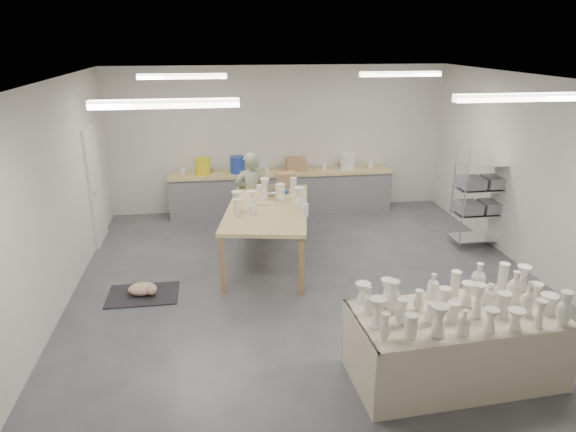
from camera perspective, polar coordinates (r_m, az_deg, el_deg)
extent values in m
plane|color=#424449|center=(7.56, 3.06, -8.61)|extent=(8.00, 8.00, 0.00)
cube|color=white|center=(6.70, 3.53, 14.60)|extent=(7.00, 8.00, 0.02)
cube|color=silver|center=(10.82, -0.98, 8.49)|extent=(7.00, 0.02, 3.00)
cube|color=silver|center=(3.53, 16.90, -16.96)|extent=(7.00, 0.02, 3.00)
cube|color=silver|center=(7.17, -25.28, 0.91)|extent=(0.02, 8.00, 3.00)
cube|color=silver|center=(8.40, 27.41, 3.09)|extent=(0.02, 8.00, 3.00)
cube|color=white|center=(9.70, -20.63, 3.22)|extent=(0.05, 0.90, 2.10)
cube|color=white|center=(5.09, -13.50, 12.04)|extent=(1.40, 0.12, 0.08)
cube|color=white|center=(5.98, 24.21, 11.93)|extent=(1.40, 0.12, 0.08)
cube|color=white|center=(8.57, -11.66, 14.96)|extent=(1.40, 0.12, 0.08)
cube|color=white|center=(9.12, 12.38, 15.16)|extent=(1.40, 0.12, 0.08)
cube|color=tan|center=(10.65, -0.74, 4.84)|extent=(4.60, 0.60, 0.06)
cube|color=slate|center=(10.77, -0.73, 2.52)|extent=(4.60, 0.55, 0.84)
cylinder|color=yellow|center=(10.51, -9.46, 5.51)|extent=(0.30, 0.30, 0.34)
cylinder|color=#1C369C|center=(10.52, -5.63, 5.69)|extent=(0.30, 0.30, 0.34)
cylinder|color=white|center=(10.87, 6.63, 6.10)|extent=(0.30, 0.30, 0.34)
cube|color=tan|center=(10.65, 0.86, 5.78)|extent=(0.40, 0.30, 0.28)
cylinder|color=white|center=(10.55, -11.60, 4.87)|extent=(0.10, 0.10, 0.14)
cylinder|color=white|center=(10.59, -2.36, 5.30)|extent=(0.10, 0.10, 0.14)
cylinder|color=white|center=(10.78, 4.03, 5.52)|extent=(0.10, 0.10, 0.14)
cylinder|color=white|center=(11.03, 9.14, 5.64)|extent=(0.10, 0.10, 0.14)
cylinder|color=silver|center=(9.15, 19.00, 1.50)|extent=(0.02, 0.02, 1.80)
cylinder|color=silver|center=(9.56, 23.49, 1.68)|extent=(0.02, 0.02, 1.80)
cylinder|color=silver|center=(9.52, 17.83, 2.31)|extent=(0.02, 0.02, 1.80)
cylinder|color=silver|center=(9.92, 22.20, 2.45)|extent=(0.02, 0.02, 1.80)
cube|color=silver|center=(9.77, 20.15, -2.20)|extent=(0.88, 0.48, 0.02)
cube|color=silver|center=(9.62, 20.45, 0.29)|extent=(0.88, 0.48, 0.02)
cube|color=silver|center=(9.49, 20.77, 2.86)|extent=(0.88, 0.48, 0.02)
cube|color=silver|center=(9.38, 21.09, 5.49)|extent=(0.88, 0.48, 0.02)
cube|color=slate|center=(9.48, 19.37, 0.92)|extent=(0.38, 0.42, 0.18)
cube|color=slate|center=(9.69, 21.68, 1.02)|extent=(0.38, 0.42, 0.18)
cube|color=slate|center=(9.36, 19.67, 3.53)|extent=(0.38, 0.42, 0.18)
cube|color=slate|center=(9.57, 22.01, 3.58)|extent=(0.38, 0.42, 0.18)
cube|color=olive|center=(6.02, 18.01, -13.85)|extent=(2.03, 1.01, 0.68)
cube|color=#C3B396|center=(5.80, 18.45, -10.31)|extent=(2.29, 1.18, 0.03)
cube|color=#C3B396|center=(5.62, 20.37, -16.11)|extent=(2.23, 0.16, 0.78)
cube|color=#C3B396|center=(6.38, 16.07, -11.09)|extent=(2.23, 0.16, 0.78)
cube|color=tan|center=(8.30, -2.28, 0.93)|extent=(1.71, 2.72, 0.06)
cube|color=olive|center=(7.33, -5.61, -5.74)|extent=(0.08, 0.08, 0.89)
cube|color=olive|center=(7.45, 3.10, -5.23)|extent=(0.08, 0.08, 0.89)
cube|color=olive|center=(9.55, -6.38, 0.31)|extent=(0.08, 0.08, 0.89)
cube|color=olive|center=(9.64, 0.31, 0.63)|extent=(0.08, 0.08, 0.89)
ellipsoid|color=silver|center=(8.84, -2.05, 2.63)|extent=(0.26, 0.26, 0.12)
cylinder|color=#1C369C|center=(9.02, -0.70, 2.76)|extent=(0.26, 0.26, 0.03)
cylinder|color=white|center=(9.06, -3.17, 3.11)|extent=(0.11, 0.11, 0.12)
cube|color=tan|center=(9.26, -0.24, 4.01)|extent=(0.32, 0.26, 0.28)
cube|color=black|center=(7.79, -15.80, -8.41)|extent=(1.00, 0.70, 0.02)
ellipsoid|color=white|center=(7.75, -15.86, -7.78)|extent=(0.48, 0.41, 0.17)
sphere|color=white|center=(7.64, -14.93, -7.96)|extent=(0.15, 0.15, 0.15)
imported|color=gray|center=(9.31, -4.11, 2.24)|extent=(0.62, 0.44, 1.61)
cylinder|color=#B3191A|center=(9.72, -4.17, -0.13)|extent=(0.39, 0.39, 0.04)
cylinder|color=silver|center=(9.77, -3.31, -1.00)|extent=(0.02, 0.02, 0.29)
cylinder|color=silver|center=(9.90, -4.51, -0.75)|extent=(0.02, 0.02, 0.29)
cylinder|color=silver|center=(9.67, -4.61, -1.26)|extent=(0.02, 0.02, 0.29)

